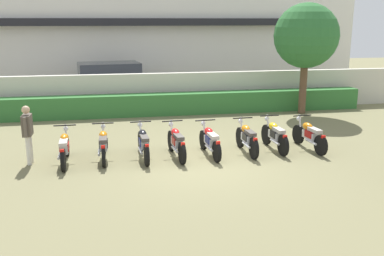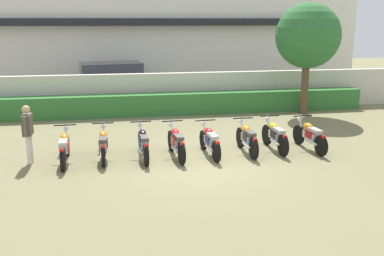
{
  "view_description": "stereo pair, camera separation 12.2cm",
  "coord_description": "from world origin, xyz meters",
  "px_view_note": "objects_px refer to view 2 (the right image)",
  "views": [
    {
      "loc": [
        -2.26,
        -10.93,
        3.76
      ],
      "look_at": [
        0.0,
        1.07,
        0.73
      ],
      "focal_mm": 40.7,
      "sensor_mm": 36.0,
      "label": 1
    },
    {
      "loc": [
        -2.13,
        -10.96,
        3.76
      ],
      "look_at": [
        0.0,
        1.07,
        0.73
      ],
      "focal_mm": 40.7,
      "sensor_mm": 36.0,
      "label": 2
    }
  ],
  "objects_px": {
    "motorcycle_in_row_6": "(275,135)",
    "motorcycle_in_row_5": "(247,138)",
    "motorcycle_in_row_2": "(143,143)",
    "tree_near_inspector": "(308,36)",
    "parked_car": "(115,83)",
    "motorcycle_in_row_1": "(103,144)",
    "inspector_person": "(28,130)",
    "motorcycle_in_row_3": "(176,142)",
    "motorcycle_in_row_7": "(310,135)",
    "motorcycle_in_row_4": "(210,140)",
    "motorcycle_in_row_0": "(65,147)"
  },
  "relations": [
    {
      "from": "motorcycle_in_row_7",
      "to": "inspector_person",
      "type": "height_order",
      "value": "inspector_person"
    },
    {
      "from": "parked_car",
      "to": "motorcycle_in_row_4",
      "type": "xyz_separation_m",
      "value": [
        2.6,
        -8.58,
        -0.5
      ]
    },
    {
      "from": "motorcycle_in_row_7",
      "to": "inspector_person",
      "type": "xyz_separation_m",
      "value": [
        -7.96,
        0.15,
        0.48
      ]
    },
    {
      "from": "motorcycle_in_row_3",
      "to": "inspector_person",
      "type": "relative_size",
      "value": 1.19
    },
    {
      "from": "motorcycle_in_row_2",
      "to": "tree_near_inspector",
      "type": "bearing_deg",
      "value": -57.63
    },
    {
      "from": "motorcycle_in_row_0",
      "to": "motorcycle_in_row_4",
      "type": "height_order",
      "value": "motorcycle_in_row_0"
    },
    {
      "from": "motorcycle_in_row_2",
      "to": "motorcycle_in_row_3",
      "type": "height_order",
      "value": "motorcycle_in_row_3"
    },
    {
      "from": "motorcycle_in_row_3",
      "to": "motorcycle_in_row_6",
      "type": "relative_size",
      "value": 1.02
    },
    {
      "from": "motorcycle_in_row_5",
      "to": "motorcycle_in_row_1",
      "type": "bearing_deg",
      "value": 86.94
    },
    {
      "from": "motorcycle_in_row_7",
      "to": "parked_car",
      "type": "bearing_deg",
      "value": 27.99
    },
    {
      "from": "motorcycle_in_row_6",
      "to": "motorcycle_in_row_5",
      "type": "bearing_deg",
      "value": 96.05
    },
    {
      "from": "motorcycle_in_row_6",
      "to": "inspector_person",
      "type": "relative_size",
      "value": 1.16
    },
    {
      "from": "parked_car",
      "to": "motorcycle_in_row_2",
      "type": "relative_size",
      "value": 2.43
    },
    {
      "from": "parked_car",
      "to": "inspector_person",
      "type": "height_order",
      "value": "parked_car"
    },
    {
      "from": "inspector_person",
      "to": "motorcycle_in_row_6",
      "type": "bearing_deg",
      "value": -0.04
    },
    {
      "from": "motorcycle_in_row_2",
      "to": "parked_car",
      "type": "bearing_deg",
      "value": 1.94
    },
    {
      "from": "motorcycle_in_row_7",
      "to": "motorcycle_in_row_0",
      "type": "bearing_deg",
      "value": 84.64
    },
    {
      "from": "parked_car",
      "to": "motorcycle_in_row_0",
      "type": "bearing_deg",
      "value": -106.88
    },
    {
      "from": "motorcycle_in_row_5",
      "to": "inspector_person",
      "type": "distance_m",
      "value": 6.05
    },
    {
      "from": "motorcycle_in_row_5",
      "to": "parked_car",
      "type": "bearing_deg",
      "value": 22.0
    },
    {
      "from": "motorcycle_in_row_5",
      "to": "tree_near_inspector",
      "type": "bearing_deg",
      "value": -40.09
    },
    {
      "from": "motorcycle_in_row_4",
      "to": "motorcycle_in_row_5",
      "type": "height_order",
      "value": "motorcycle_in_row_5"
    },
    {
      "from": "motorcycle_in_row_6",
      "to": "motorcycle_in_row_1",
      "type": "bearing_deg",
      "value": 87.75
    },
    {
      "from": "tree_near_inspector",
      "to": "inspector_person",
      "type": "xyz_separation_m",
      "value": [
        -9.98,
        -4.8,
        -2.21
      ]
    },
    {
      "from": "motorcycle_in_row_0",
      "to": "inspector_person",
      "type": "xyz_separation_m",
      "value": [
        -0.93,
        0.15,
        0.49
      ]
    },
    {
      "from": "motorcycle_in_row_0",
      "to": "motorcycle_in_row_6",
      "type": "bearing_deg",
      "value": -89.66
    },
    {
      "from": "parked_car",
      "to": "motorcycle_in_row_1",
      "type": "distance_m",
      "value": 8.45
    },
    {
      "from": "motorcycle_in_row_5",
      "to": "motorcycle_in_row_6",
      "type": "height_order",
      "value": "motorcycle_in_row_6"
    },
    {
      "from": "motorcycle_in_row_3",
      "to": "motorcycle_in_row_4",
      "type": "distance_m",
      "value": 0.96
    },
    {
      "from": "parked_car",
      "to": "motorcycle_in_row_7",
      "type": "xyz_separation_m",
      "value": [
        5.64,
        -8.55,
        -0.49
      ]
    },
    {
      "from": "motorcycle_in_row_3",
      "to": "inspector_person",
      "type": "xyz_separation_m",
      "value": [
        -3.96,
        0.17,
        0.48
      ]
    },
    {
      "from": "motorcycle_in_row_0",
      "to": "motorcycle_in_row_5",
      "type": "height_order",
      "value": "motorcycle_in_row_5"
    },
    {
      "from": "parked_car",
      "to": "motorcycle_in_row_6",
      "type": "relative_size",
      "value": 2.55
    },
    {
      "from": "motorcycle_in_row_3",
      "to": "motorcycle_in_row_5",
      "type": "distance_m",
      "value": 2.07
    },
    {
      "from": "motorcycle_in_row_5",
      "to": "motorcycle_in_row_7",
      "type": "xyz_separation_m",
      "value": [
        1.93,
        -0.01,
        -0.0
      ]
    },
    {
      "from": "motorcycle_in_row_2",
      "to": "motorcycle_in_row_4",
      "type": "height_order",
      "value": "motorcycle_in_row_2"
    },
    {
      "from": "motorcycle_in_row_2",
      "to": "motorcycle_in_row_6",
      "type": "relative_size",
      "value": 1.05
    },
    {
      "from": "parked_car",
      "to": "tree_near_inspector",
      "type": "relative_size",
      "value": 1.06
    },
    {
      "from": "motorcycle_in_row_5",
      "to": "motorcycle_in_row_6",
      "type": "relative_size",
      "value": 0.99
    },
    {
      "from": "parked_car",
      "to": "motorcycle_in_row_3",
      "type": "bearing_deg",
      "value": -86.83
    },
    {
      "from": "motorcycle_in_row_4",
      "to": "motorcycle_in_row_7",
      "type": "xyz_separation_m",
      "value": [
        3.04,
        0.03,
        0.01
      ]
    },
    {
      "from": "motorcycle_in_row_6",
      "to": "inspector_person",
      "type": "xyz_separation_m",
      "value": [
        -6.93,
        0.01,
        0.48
      ]
    },
    {
      "from": "parked_car",
      "to": "inspector_person",
      "type": "xyz_separation_m",
      "value": [
        -2.33,
        -8.41,
        -0.01
      ]
    },
    {
      "from": "parked_car",
      "to": "motorcycle_in_row_0",
      "type": "xyz_separation_m",
      "value": [
        -1.4,
        -8.56,
        -0.49
      ]
    },
    {
      "from": "motorcycle_in_row_1",
      "to": "motorcycle_in_row_4",
      "type": "distance_m",
      "value": 2.97
    },
    {
      "from": "motorcycle_in_row_2",
      "to": "motorcycle_in_row_3",
      "type": "distance_m",
      "value": 0.92
    },
    {
      "from": "motorcycle_in_row_0",
      "to": "motorcycle_in_row_6",
      "type": "relative_size",
      "value": 1.05
    },
    {
      "from": "motorcycle_in_row_3",
      "to": "motorcycle_in_row_5",
      "type": "height_order",
      "value": "motorcycle_in_row_5"
    },
    {
      "from": "motorcycle_in_row_3",
      "to": "motorcycle_in_row_0",
      "type": "bearing_deg",
      "value": 84.5
    },
    {
      "from": "motorcycle_in_row_2",
      "to": "inspector_person",
      "type": "bearing_deg",
      "value": 85.25
    }
  ]
}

